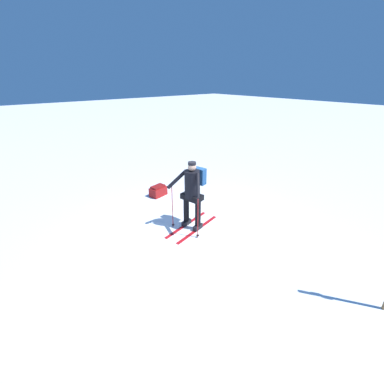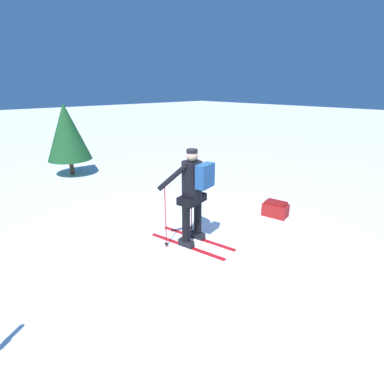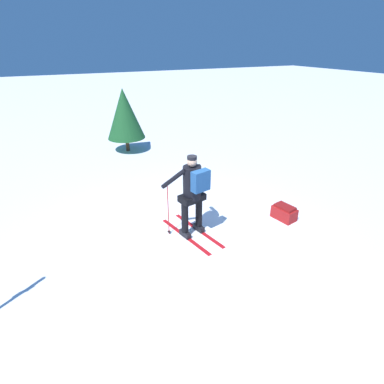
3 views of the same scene
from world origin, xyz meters
TOP-DOWN VIEW (x-y plane):
  - ground_plane at (0.00, 0.00)m, footprint 80.00×80.00m
  - skier at (-0.21, 0.12)m, footprint 1.03×1.74m
  - dropped_backpack at (-2.46, 0.50)m, footprint 0.44×0.60m
  - pine_tree at (-0.42, -6.13)m, footprint 1.41×1.41m

SIDE VIEW (x-z plane):
  - ground_plane at x=0.00m, z-range 0.00..0.00m
  - dropped_backpack at x=-2.46m, z-range -0.01..0.35m
  - skier at x=-0.21m, z-range 0.17..1.99m
  - pine_tree at x=-0.42m, z-range 0.26..2.60m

